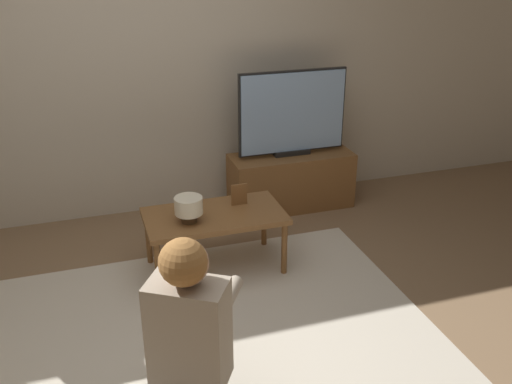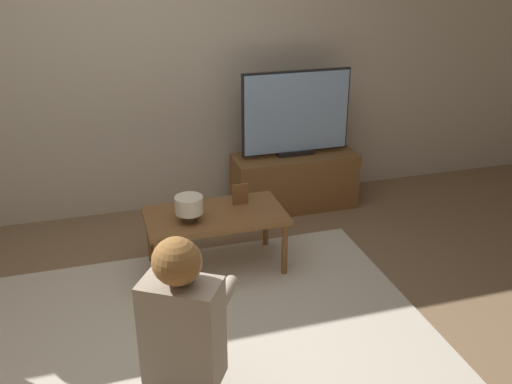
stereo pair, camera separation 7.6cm
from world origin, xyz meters
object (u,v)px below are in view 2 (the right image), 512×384
(tv, at_px, (296,113))
(table_lamp, at_px, (189,207))
(coffee_table, at_px, (215,219))
(person_kneeling, at_px, (181,337))

(tv, distance_m, table_lamp, 1.38)
(coffee_table, xyz_separation_m, person_kneeling, (-0.44, -1.30, 0.12))
(person_kneeling, bearing_deg, table_lamp, -70.25)
(person_kneeling, distance_m, table_lamp, 1.27)
(tv, xyz_separation_m, person_kneeling, (-1.30, -2.10, -0.32))
(coffee_table, distance_m, table_lamp, 0.24)
(tv, distance_m, coffee_table, 1.25)
(coffee_table, bearing_deg, table_lamp, -160.05)
(coffee_table, height_order, table_lamp, table_lamp)
(tv, bearing_deg, coffee_table, -137.03)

